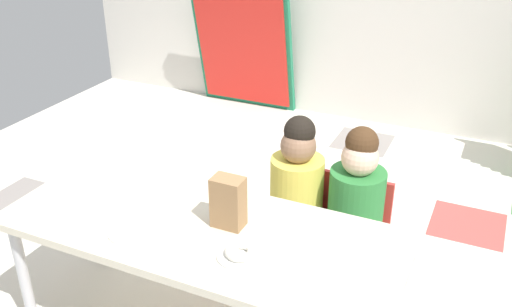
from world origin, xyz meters
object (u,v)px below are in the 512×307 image
object	(u,v)px
craft_table	(201,237)
paper_bag_brown	(228,202)
seated_child_middle_seat	(357,200)
paper_plate_near_edge	(240,256)
seated_child_near_camera	(297,187)
paper_plate_center_table	(131,232)
donut_powdered_on_plate	(240,251)
folded_activity_table	(243,50)

from	to	relation	value
craft_table	paper_bag_brown	bearing A→B (deg)	27.72
seated_child_middle_seat	paper_plate_near_edge	bearing A→B (deg)	-110.99
seated_child_near_camera	paper_plate_near_edge	size ratio (longest dim) A/B	5.10
paper_plate_center_table	craft_table	bearing A→B (deg)	35.58
paper_bag_brown	donut_powdered_on_plate	bearing A→B (deg)	-51.60
craft_table	paper_bag_brown	xyz separation A→B (m)	(0.10, 0.05, 0.17)
seated_child_near_camera	folded_activity_table	distance (m)	2.47
seated_child_middle_seat	folded_activity_table	size ratio (longest dim) A/B	0.84
craft_table	paper_plate_near_edge	xyz separation A→B (m)	(0.24, -0.12, 0.06)
craft_table	folded_activity_table	size ratio (longest dim) A/B	1.56
folded_activity_table	paper_bag_brown	bearing A→B (deg)	-65.24
craft_table	seated_child_middle_seat	bearing A→B (deg)	48.42
craft_table	paper_plate_near_edge	world-z (taller)	paper_plate_near_edge
craft_table	seated_child_near_camera	distance (m)	0.61
seated_child_middle_seat	paper_plate_center_table	world-z (taller)	seated_child_middle_seat
seated_child_near_camera	paper_bag_brown	size ratio (longest dim) A/B	4.17
seated_child_middle_seat	donut_powdered_on_plate	size ratio (longest dim) A/B	7.71
seated_child_middle_seat	paper_bag_brown	distance (m)	0.68
craft_table	folded_activity_table	world-z (taller)	folded_activity_table
seated_child_near_camera	seated_child_middle_seat	xyz separation A→B (m)	(0.30, 0.00, 0.00)
donut_powdered_on_plate	seated_child_near_camera	bearing A→B (deg)	92.54
craft_table	donut_powdered_on_plate	size ratio (longest dim) A/B	14.21
folded_activity_table	seated_child_middle_seat	bearing A→B (deg)	-52.50
seated_child_middle_seat	donut_powdered_on_plate	distance (m)	0.75
donut_powdered_on_plate	craft_table	bearing A→B (deg)	153.71
seated_child_middle_seat	paper_plate_near_edge	size ratio (longest dim) A/B	5.10
paper_plate_center_table	seated_child_near_camera	bearing A→B (deg)	59.05
paper_plate_center_table	seated_child_middle_seat	bearing A→B (deg)	44.96
paper_bag_brown	seated_child_middle_seat	bearing A→B (deg)	52.05
seated_child_near_camera	folded_activity_table	xyz separation A→B (m)	(-1.31, 2.10, -0.02)
paper_bag_brown	donut_powdered_on_plate	xyz separation A→B (m)	(0.14, -0.17, -0.09)
paper_bag_brown	donut_powdered_on_plate	distance (m)	0.24
craft_table	seated_child_middle_seat	size ratio (longest dim) A/B	1.84
folded_activity_table	paper_plate_near_edge	size ratio (longest dim) A/B	6.04
paper_bag_brown	paper_plate_near_edge	xyz separation A→B (m)	(0.14, -0.17, -0.11)
seated_child_near_camera	donut_powdered_on_plate	size ratio (longest dim) A/B	7.71
seated_child_near_camera	seated_child_middle_seat	bearing A→B (deg)	0.00
folded_activity_table	donut_powdered_on_plate	world-z (taller)	folded_activity_table
craft_table	paper_plate_center_table	bearing A→B (deg)	-144.42
seated_child_middle_seat	folded_activity_table	xyz separation A→B (m)	(-1.61, 2.10, -0.02)
folded_activity_table	paper_plate_center_table	xyz separation A→B (m)	(0.87, -2.83, 0.08)
paper_plate_center_table	folded_activity_table	bearing A→B (deg)	107.09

